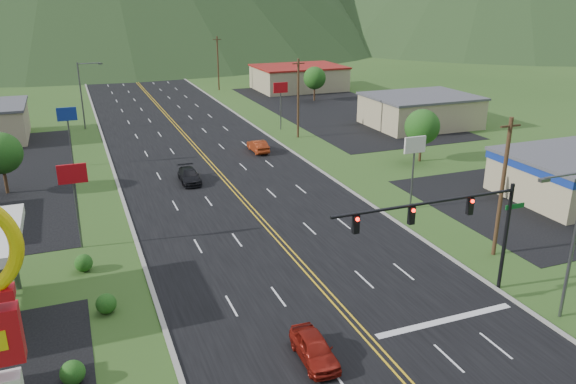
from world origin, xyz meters
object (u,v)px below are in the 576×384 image
object	(u,v)px
car_red_near	(314,349)
car_red_far	(258,146)
car_dark_mid	(189,176)
traffic_signal	(454,219)
streetlight_east	(571,235)
streetlight_west	(83,91)

from	to	relation	value
car_red_near	car_red_far	bearing A→B (deg)	77.37
car_dark_mid	car_red_far	xyz separation A→B (m)	(9.87, 8.20, 0.04)
traffic_signal	streetlight_east	world-z (taller)	streetlight_east
car_dark_mid	car_red_far	bearing A→B (deg)	41.81
car_red_far	car_dark_mid	bearing A→B (deg)	39.14
streetlight_west	streetlight_east	bearing A→B (deg)	-69.14
car_dark_mid	car_red_far	distance (m)	12.83
streetlight_east	car_red_near	size ratio (longest dim) A/B	2.25
car_red_near	car_dark_mid	xyz separation A→B (m)	(0.04, 30.50, -0.02)
traffic_signal	car_dark_mid	world-z (taller)	traffic_signal
traffic_signal	car_red_far	world-z (taller)	traffic_signal
traffic_signal	streetlight_east	distance (m)	6.17
streetlight_east	car_red_far	distance (m)	40.63
streetlight_east	car_dark_mid	size ratio (longest dim) A/B	1.97
streetlight_west	car_red_far	xyz separation A→B (m)	(18.09, -19.90, -4.48)
streetlight_east	streetlight_west	size ratio (longest dim) A/B	1.00
streetlight_west	car_red_far	bearing A→B (deg)	-47.72
streetlight_east	car_red_near	distance (m)	15.41
streetlight_west	car_dark_mid	bearing A→B (deg)	-73.69
streetlight_west	car_red_near	size ratio (longest dim) A/B	2.25
traffic_signal	streetlight_east	xyz separation A→B (m)	(4.70, -4.00, -0.15)
streetlight_east	car_red_far	bearing A→B (deg)	96.78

